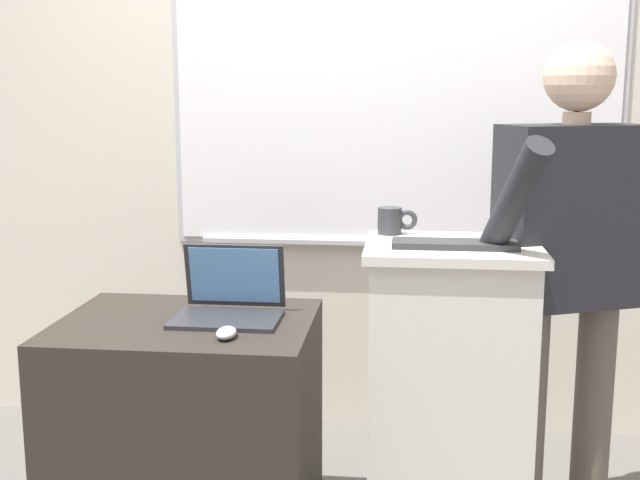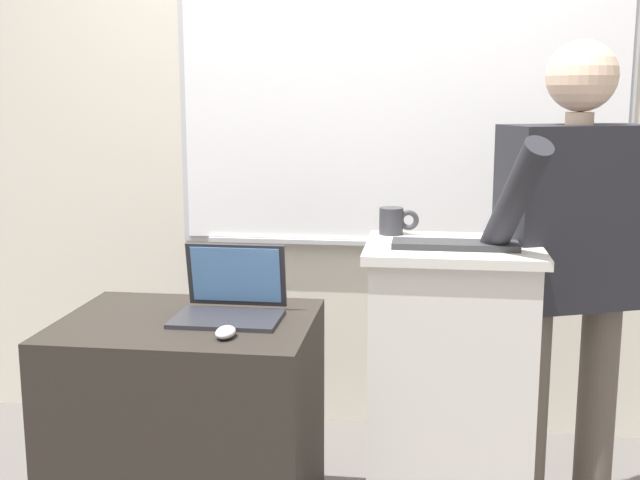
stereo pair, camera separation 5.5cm
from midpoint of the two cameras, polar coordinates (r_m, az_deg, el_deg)
back_wall at (r=3.55m, az=1.80°, el=9.18°), size 6.40×0.17×2.84m
lectern_podium at (r=2.71m, az=9.73°, el=-10.99°), size 0.55×0.46×1.03m
side_desk at (r=2.80m, az=-8.67°, el=-13.16°), size 0.83×0.65×0.77m
person_presenter at (r=2.77m, az=18.03°, el=-0.94°), size 0.65×0.68×1.66m
laptop at (r=2.68m, az=-5.73°, el=-4.06°), size 0.35×0.28×0.23m
wireless_keyboard at (r=2.51m, az=10.20°, el=-0.34°), size 0.39×0.12×0.02m
computer_mouse_by_laptop at (r=2.46m, az=-6.09°, el=-6.54°), size 0.06×0.10×0.03m
coffee_mug at (r=2.72m, az=5.81°, el=1.36°), size 0.13×0.08×0.09m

